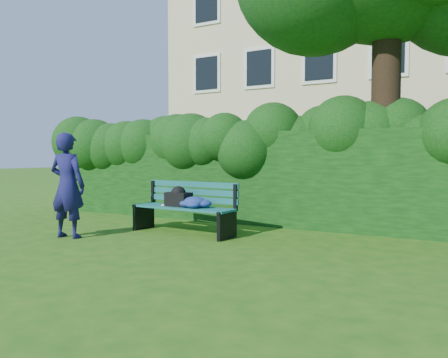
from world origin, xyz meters
The scene contains 5 objects.
ground centered at (0.00, 0.00, 0.00)m, with size 80.00×80.00×0.00m, color #205812.
apartment_building centered at (0.00, 13.99, 6.00)m, with size 16.00×8.08×12.00m.
hedge centered at (0.00, 2.20, 0.90)m, with size 10.00×1.00×1.80m.
park_bench centered at (-0.63, 0.38, 0.50)m, with size 1.97×0.71×0.89m.
man_reading centered at (-2.11, -0.87, 0.86)m, with size 0.63×0.41×1.72m, color #17164F.
Camera 1 is at (3.56, -5.85, 1.34)m, focal length 35.00 mm.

